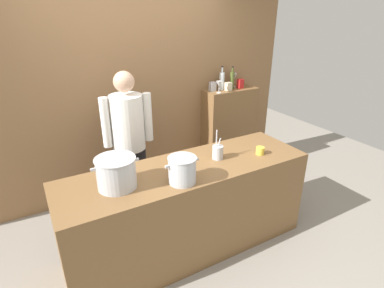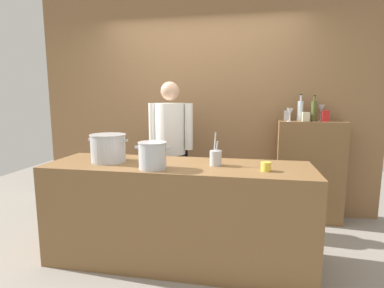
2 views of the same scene
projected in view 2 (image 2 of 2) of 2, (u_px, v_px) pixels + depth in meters
ground_plane at (178, 259)px, 2.78m from camera, size 8.00×8.00×0.00m
brick_back_panel at (202, 96)px, 3.91m from camera, size 4.40×0.10×3.00m
prep_counter at (178, 213)px, 2.71m from camera, size 2.33×0.70×0.90m
bar_cabinet at (309, 171)px, 3.60m from camera, size 0.76×0.32×1.21m
chef at (171, 143)px, 3.46m from camera, size 0.53×0.37×1.66m
stockpot_large at (108, 148)px, 2.73m from camera, size 0.38×0.32×0.25m
stockpot_small at (153, 155)px, 2.46m from camera, size 0.30×0.24×0.22m
utensil_crock at (216, 158)px, 2.59m from camera, size 0.10×0.10×0.29m
butter_jar at (266, 167)px, 2.39m from camera, size 0.08×0.08×0.07m
wine_bottle_clear at (300, 110)px, 3.54m from camera, size 0.07×0.07×0.31m
wine_bottle_olive at (314, 111)px, 3.48m from camera, size 0.06×0.06×0.30m
wine_glass_wide at (321, 109)px, 3.54m from camera, size 0.08×0.08×0.19m
wine_glass_short at (290, 112)px, 3.43m from camera, size 0.08×0.08×0.15m
spice_tin_silver at (287, 116)px, 3.57m from camera, size 0.07×0.07×0.12m
spice_tin_red at (325, 116)px, 3.44m from camera, size 0.07×0.07×0.13m
spice_tin_cream at (306, 117)px, 3.46m from camera, size 0.08×0.08×0.11m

